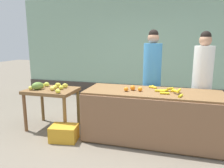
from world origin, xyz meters
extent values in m
plane|color=#756B5B|center=(0.00, 0.00, 0.00)|extent=(24.00, 24.00, 0.00)
cube|color=#8CB299|center=(0.00, 2.78, 1.44)|extent=(7.90, 0.20, 2.88)
cube|color=#3F3833|center=(0.00, 2.67, 0.18)|extent=(7.90, 0.04, 0.36)
cube|color=brown|center=(0.34, 0.00, 0.42)|extent=(2.21, 0.79, 0.84)
cube|color=brown|center=(0.34, -0.41, 0.42)|extent=(2.21, 0.03, 0.78)
cube|color=brown|center=(-1.53, 0.00, 0.73)|extent=(0.91, 0.65, 0.06)
cylinder|color=brown|center=(-1.93, -0.28, 0.35)|extent=(0.06, 0.06, 0.70)
cylinder|color=brown|center=(-1.12, -0.28, 0.35)|extent=(0.06, 0.06, 0.70)
cylinder|color=brown|center=(-1.93, 0.28, 0.35)|extent=(0.06, 0.06, 0.70)
cylinder|color=brown|center=(-1.12, 0.28, 0.35)|extent=(0.06, 0.06, 0.70)
cylinder|color=gold|center=(0.33, 0.26, 0.86)|extent=(0.10, 0.13, 0.04)
cylinder|color=yellow|center=(0.45, -0.01, 0.86)|extent=(0.16, 0.04, 0.04)
cylinder|color=yellow|center=(0.68, 0.03, 0.86)|extent=(0.14, 0.05, 0.04)
cylinder|color=yellow|center=(0.53, -0.15, 0.86)|extent=(0.15, 0.04, 0.04)
cylinder|color=yellow|center=(0.50, 0.03, 0.86)|extent=(0.15, 0.06, 0.04)
cylinder|color=yellow|center=(0.76, -0.25, 0.86)|extent=(0.08, 0.13, 0.04)
cylinder|color=yellow|center=(0.32, 0.23, 0.86)|extent=(0.15, 0.11, 0.04)
cylinder|color=yellow|center=(0.74, -0.03, 0.89)|extent=(0.08, 0.15, 0.04)
cylinder|color=yellow|center=(0.69, -0.08, 0.89)|extent=(0.11, 0.14, 0.04)
cylinder|color=gold|center=(0.61, 0.06, 0.89)|extent=(0.12, 0.11, 0.04)
sphere|color=orange|center=(0.01, -0.02, 0.89)|extent=(0.09, 0.09, 0.09)
sphere|color=orange|center=(0.14, -0.06, 0.88)|extent=(0.08, 0.08, 0.08)
sphere|color=orange|center=(-0.08, -0.12, 0.88)|extent=(0.07, 0.07, 0.07)
ellipsoid|color=yellow|center=(-1.48, 0.16, 0.81)|extent=(0.13, 0.09, 0.09)
ellipsoid|color=#D1DC48|center=(-1.73, 0.17, 0.81)|extent=(0.13, 0.10, 0.09)
ellipsoid|color=#D9CA41|center=(-1.32, 0.15, 0.81)|extent=(0.13, 0.12, 0.09)
ellipsoid|color=#D5D23F|center=(-1.75, 0.04, 0.81)|extent=(0.12, 0.12, 0.09)
ellipsoid|color=#E7C74B|center=(-1.45, -0.11, 0.80)|extent=(0.14, 0.13, 0.08)
ellipsoid|color=#DAD04B|center=(-1.85, -0.17, 0.80)|extent=(0.12, 0.11, 0.08)
ellipsoid|color=#D2D03A|center=(-1.33, 0.01, 0.80)|extent=(0.11, 0.10, 0.08)
ellipsoid|color=gold|center=(-1.25, -0.25, 0.80)|extent=(0.13, 0.11, 0.07)
ellipsoid|color=#DBCB41|center=(-1.46, 0.01, 0.80)|extent=(0.09, 0.11, 0.08)
ellipsoid|color=olive|center=(-1.74, -0.11, 0.83)|extent=(0.24, 0.26, 0.14)
cylinder|color=#33333D|center=(0.26, 0.65, 0.36)|extent=(0.29, 0.29, 0.72)
cylinder|color=#3F8CCC|center=(0.26, 0.65, 1.16)|extent=(0.34, 0.34, 0.88)
sphere|color=tan|center=(0.26, 0.65, 1.69)|extent=(0.21, 0.21, 0.21)
sphere|color=black|center=(0.26, 0.65, 1.76)|extent=(0.18, 0.18, 0.18)
cylinder|color=#33333D|center=(1.14, 0.60, 0.35)|extent=(0.29, 0.29, 0.70)
cylinder|color=white|center=(1.14, 0.60, 1.13)|extent=(0.34, 0.34, 0.86)
sphere|color=tan|center=(1.14, 0.60, 1.66)|extent=(0.21, 0.21, 0.21)
sphere|color=black|center=(1.14, 0.60, 1.72)|extent=(0.18, 0.18, 0.18)
cube|color=gold|center=(-1.07, -0.43, 0.13)|extent=(0.48, 0.38, 0.26)
ellipsoid|color=maroon|center=(-0.82, 0.64, 0.27)|extent=(0.41, 0.44, 0.54)
camera|label=1|loc=(0.61, -3.44, 1.67)|focal=34.38mm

